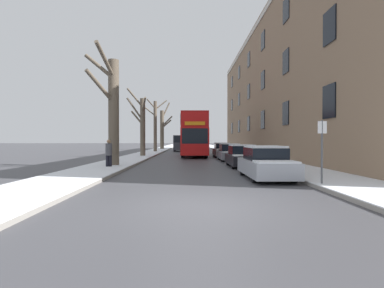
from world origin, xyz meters
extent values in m
plane|color=#424247|center=(0.00, 0.00, 0.00)|extent=(320.00, 320.00, 0.00)
cube|color=gray|center=(-5.51, 53.00, 0.07)|extent=(3.02, 130.00, 0.13)
cube|color=white|center=(-5.51, 53.00, 0.15)|extent=(2.99, 130.00, 0.03)
cube|color=gray|center=(5.51, 53.00, 0.07)|extent=(3.02, 130.00, 0.13)
cube|color=white|center=(5.51, 53.00, 0.15)|extent=(2.99, 130.00, 0.03)
cube|color=#8C7056|center=(11.52, 25.81, 7.44)|extent=(9.00, 48.47, 14.88)
cube|color=black|center=(6.99, 8.04, 3.77)|extent=(0.08, 1.40, 1.80)
cube|color=black|center=(6.99, 15.15, 3.77)|extent=(0.08, 1.40, 1.80)
cube|color=black|center=(6.99, 22.26, 3.77)|extent=(0.08, 1.40, 1.80)
cube|color=black|center=(6.99, 29.37, 3.77)|extent=(0.08, 1.40, 1.80)
cube|color=black|center=(6.99, 36.48, 3.77)|extent=(0.08, 1.40, 1.80)
cube|color=black|center=(6.99, 43.59, 3.77)|extent=(0.08, 1.40, 1.80)
cube|color=black|center=(6.99, 8.04, 7.74)|extent=(0.08, 1.40, 1.80)
cube|color=black|center=(6.99, 15.15, 7.74)|extent=(0.08, 1.40, 1.80)
cube|color=black|center=(6.99, 22.26, 7.74)|extent=(0.08, 1.40, 1.80)
cube|color=black|center=(6.99, 29.37, 7.74)|extent=(0.08, 1.40, 1.80)
cube|color=black|center=(6.99, 36.48, 7.74)|extent=(0.08, 1.40, 1.80)
cube|color=black|center=(6.99, 43.59, 7.74)|extent=(0.08, 1.40, 1.80)
cube|color=black|center=(6.99, 15.15, 11.70)|extent=(0.08, 1.40, 1.80)
cube|color=black|center=(6.99, 22.26, 11.70)|extent=(0.08, 1.40, 1.80)
cube|color=black|center=(6.99, 29.37, 11.70)|extent=(0.08, 1.40, 1.80)
cube|color=black|center=(6.99, 36.48, 11.70)|extent=(0.08, 1.40, 1.80)
cube|color=black|center=(6.99, 43.59, 11.70)|extent=(0.08, 1.40, 1.80)
cube|color=beige|center=(6.98, 25.81, 14.36)|extent=(0.12, 47.50, 0.44)
cylinder|color=brown|center=(-5.20, 11.12, 3.38)|extent=(0.66, 0.66, 6.76)
cylinder|color=brown|center=(-5.37, 9.91, 6.40)|extent=(0.59, 2.57, 1.65)
cylinder|color=brown|center=(-6.09, 11.19, 6.34)|extent=(1.95, 0.39, 1.67)
cylinder|color=brown|center=(-5.75, 10.23, 4.90)|extent=(1.38, 2.02, 1.81)
cylinder|color=brown|center=(-5.08, 22.29, 2.95)|extent=(0.51, 0.51, 5.89)
cylinder|color=brown|center=(-4.81, 21.37, 5.16)|extent=(0.74, 1.98, 1.30)
cylinder|color=brown|center=(-5.88, 22.44, 5.99)|extent=(1.76, 0.50, 2.02)
cylinder|color=brown|center=(-5.69, 22.61, 3.96)|extent=(1.42, 0.87, 1.54)
cylinder|color=brown|center=(-5.89, 22.43, 4.83)|extent=(1.78, 0.48, 2.39)
cylinder|color=brown|center=(-5.14, 34.05, 3.58)|extent=(0.46, 0.46, 7.16)
cylinder|color=brown|center=(-5.62, 33.38, 6.70)|extent=(1.13, 1.50, 1.24)
cylinder|color=brown|center=(-5.96, 34.70, 5.78)|extent=(1.80, 1.49, 1.42)
cylinder|color=brown|center=(-4.38, 34.38, 6.67)|extent=(1.69, 0.86, 1.46)
cylinder|color=brown|center=(-5.30, 46.42, 3.53)|extent=(0.69, 0.69, 7.06)
cylinder|color=brown|center=(-4.50, 46.65, 4.65)|extent=(1.81, 0.74, 1.63)
cylinder|color=brown|center=(-5.24, 47.06, 5.71)|extent=(0.37, 1.52, 2.63)
cylinder|color=brown|center=(-4.65, 46.85, 7.09)|extent=(1.60, 1.20, 3.12)
cylinder|color=brown|center=(-4.38, 46.31, 5.12)|extent=(2.02, 0.48, 1.96)
cube|color=red|center=(0.08, 23.95, 1.60)|extent=(2.58, 10.47, 2.52)
cube|color=red|center=(0.08, 23.95, 3.55)|extent=(2.52, 10.27, 1.39)
cube|color=#B31212|center=(0.08, 23.95, 4.30)|extent=(2.52, 10.27, 0.12)
cube|color=black|center=(0.08, 23.95, 2.08)|extent=(2.61, 9.22, 1.31)
cube|color=black|center=(0.08, 23.95, 3.62)|extent=(2.61, 9.22, 1.05)
cube|color=black|center=(0.08, 18.73, 2.08)|extent=(2.32, 0.06, 1.37)
cube|color=orange|center=(0.08, 18.72, 3.20)|extent=(1.80, 0.05, 0.32)
cylinder|color=black|center=(-1.04, 20.81, 0.54)|extent=(0.30, 1.09, 1.09)
cylinder|color=black|center=(1.20, 20.81, 0.54)|extent=(0.30, 1.09, 1.09)
cylinder|color=black|center=(-1.04, 26.88, 0.54)|extent=(0.30, 1.09, 1.09)
cylinder|color=black|center=(1.20, 26.88, 0.54)|extent=(0.30, 1.09, 1.09)
cube|color=#9EA3AD|center=(2.96, 5.45, 0.50)|extent=(1.80, 4.34, 0.65)
cube|color=black|center=(2.96, 5.62, 1.10)|extent=(1.55, 2.17, 0.55)
cube|color=white|center=(2.96, 5.62, 1.41)|extent=(1.51, 2.06, 0.09)
cube|color=white|center=(2.96, 3.91, 0.86)|extent=(1.62, 1.13, 0.07)
cylinder|color=black|center=(2.17, 4.15, 0.31)|extent=(0.20, 0.63, 0.63)
cylinder|color=black|center=(3.75, 4.15, 0.31)|extent=(0.20, 0.63, 0.63)
cylinder|color=black|center=(2.17, 6.75, 0.31)|extent=(0.20, 0.63, 0.63)
cylinder|color=black|center=(3.75, 6.75, 0.31)|extent=(0.20, 0.63, 0.63)
cube|color=black|center=(2.96, 11.31, 0.47)|extent=(1.72, 4.02, 0.61)
cube|color=black|center=(2.96, 11.48, 1.06)|extent=(1.48, 2.01, 0.57)
cube|color=white|center=(2.96, 11.48, 1.38)|extent=(1.45, 1.91, 0.08)
cube|color=white|center=(2.96, 9.89, 0.81)|extent=(1.55, 1.05, 0.06)
cylinder|color=black|center=(2.21, 10.11, 0.33)|extent=(0.20, 0.66, 0.66)
cylinder|color=black|center=(3.71, 10.11, 0.33)|extent=(0.20, 0.66, 0.66)
cylinder|color=black|center=(2.21, 12.52, 0.33)|extent=(0.20, 0.66, 0.66)
cylinder|color=black|center=(3.71, 12.52, 0.33)|extent=(0.20, 0.66, 0.66)
cube|color=slate|center=(2.96, 17.05, 0.47)|extent=(1.74, 4.06, 0.59)
cube|color=black|center=(2.96, 17.21, 1.07)|extent=(1.50, 2.03, 0.62)
cube|color=white|center=(2.96, 17.21, 1.41)|extent=(1.46, 1.93, 0.05)
cube|color=white|center=(2.96, 15.61, 0.78)|extent=(1.57, 1.06, 0.04)
cylinder|color=black|center=(2.20, 15.83, 0.34)|extent=(0.20, 0.67, 0.67)
cylinder|color=black|center=(3.72, 15.83, 0.34)|extent=(0.20, 0.67, 0.67)
cylinder|color=black|center=(2.20, 18.27, 0.34)|extent=(0.20, 0.67, 0.67)
cylinder|color=black|center=(3.72, 18.27, 0.34)|extent=(0.20, 0.67, 0.67)
cube|color=#9EA3AD|center=(2.96, 22.42, 0.49)|extent=(1.72, 4.12, 0.64)
cube|color=black|center=(2.96, 22.59, 1.09)|extent=(1.48, 2.06, 0.56)
cube|color=white|center=(2.96, 22.59, 1.41)|extent=(1.44, 1.96, 0.08)
cube|color=white|center=(2.96, 20.96, 0.84)|extent=(1.55, 1.08, 0.06)
cylinder|color=black|center=(2.21, 21.19, 0.31)|extent=(0.20, 0.62, 0.62)
cylinder|color=black|center=(3.71, 21.19, 0.31)|extent=(0.20, 0.62, 0.62)
cylinder|color=black|center=(2.21, 23.66, 0.31)|extent=(0.20, 0.62, 0.62)
cylinder|color=black|center=(3.71, 23.66, 0.31)|extent=(0.20, 0.62, 0.62)
cube|color=#333842|center=(-1.71, 38.53, 1.32)|extent=(2.06, 5.13, 2.21)
cube|color=black|center=(-1.71, 35.99, 1.84)|extent=(1.82, 0.06, 0.97)
cylinder|color=black|center=(-2.62, 36.89, 0.34)|extent=(0.22, 0.68, 0.68)
cylinder|color=black|center=(-0.80, 36.89, 0.34)|extent=(0.22, 0.68, 0.68)
cylinder|color=black|center=(-2.62, 40.17, 0.34)|extent=(0.22, 0.68, 0.68)
cylinder|color=black|center=(-0.80, 40.17, 0.34)|extent=(0.22, 0.68, 0.68)
cylinder|color=black|center=(-5.27, 9.87, 0.41)|extent=(0.18, 0.18, 0.81)
cylinder|color=black|center=(-5.10, 9.91, 0.41)|extent=(0.18, 0.18, 0.81)
cylinder|color=#47474C|center=(-5.18, 9.89, 1.16)|extent=(0.38, 0.38, 0.71)
sphere|color=#8C6647|center=(-5.18, 9.89, 1.63)|extent=(0.22, 0.22, 0.22)
cylinder|color=#4C4F54|center=(4.31, 2.87, 1.21)|extent=(0.07, 0.07, 2.42)
cube|color=silver|center=(4.31, 2.85, 2.17)|extent=(0.32, 0.02, 0.44)
camera|label=1|loc=(-0.47, -7.78, 1.71)|focal=28.00mm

